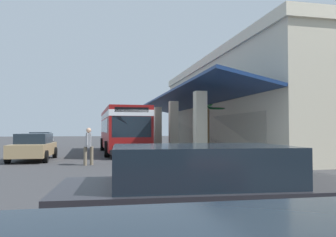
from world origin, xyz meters
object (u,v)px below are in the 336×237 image
parked_sedan_silver (41,141)px  potted_palm (208,147)px  parked_sedan_charcoal (211,196)px  parked_sedan_tan (34,147)px  pedestrian (89,144)px  transit_bus (122,127)px

parked_sedan_silver → potted_palm: 16.25m
parked_sedan_charcoal → potted_palm: 14.03m
parked_sedan_tan → pedestrian: (3.11, 3.03, 0.26)m
pedestrian → potted_palm: bearing=104.1°
parked_sedan_charcoal → potted_palm: size_ratio=1.44×
transit_bus → parked_sedan_tan: (4.90, -5.15, -1.10)m
pedestrian → potted_palm: potted_palm is taller
pedestrian → parked_sedan_tan: bearing=-135.8°
parked_sedan_tan → transit_bus: bearing=133.6°
parked_sedan_charcoal → pedestrian: 11.83m
pedestrian → potted_palm: size_ratio=0.57×
transit_bus → parked_sedan_charcoal: bearing=-0.2°
transit_bus → parked_sedan_charcoal: transit_bus is taller
parked_sedan_tan → potted_palm: potted_palm is taller
potted_palm → parked_sedan_silver: bearing=-137.7°
parked_sedan_charcoal → potted_palm: potted_palm is taller
transit_bus → potted_palm: bearing=34.7°
potted_palm → pedestrian: bearing=-75.9°
parked_sedan_tan → pedestrian: bearing=44.2°
transit_bus → pedestrian: transit_bus is taller
parked_sedan_silver → pedestrian: (13.66, 4.39, 0.26)m
parked_sedan_silver → parked_sedan_tan: size_ratio=1.01×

